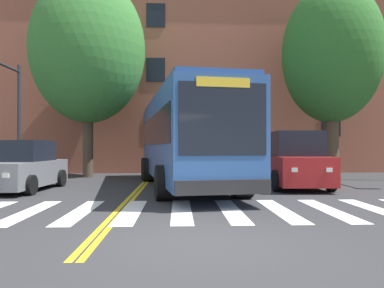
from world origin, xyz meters
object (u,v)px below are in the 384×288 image
Objects in this scene: city_bus at (184,138)px; street_tree_curbside_small at (88,49)px; car_white_behind_bus at (189,158)px; traffic_light_overhead at (194,109)px; street_tree_curbside_large at (331,53)px; car_red_far_lane at (292,161)px; car_grey_near_lane at (22,168)px.

street_tree_curbside_small is (-4.86, 4.68, 4.64)m from city_bus.
car_white_behind_bus is 0.35× the size of street_tree_curbside_small.
city_bus reaches higher than car_white_behind_bus.
traffic_light_overhead is 0.48× the size of street_tree_curbside_small.
city_bus is 9.59m from street_tree_curbside_large.
car_white_behind_bus is 9.43m from street_tree_curbside_small.
car_red_far_lane is 0.50× the size of street_tree_curbside_large.
street_tree_curbside_large is at bearing 51.61° from car_red_far_lane.
car_white_behind_bus is at bearing 140.18° from street_tree_curbside_large.
car_red_far_lane is at bearing -31.25° from traffic_light_overhead.
city_bus reaches higher than car_red_far_lane.
car_grey_near_lane is 8.10m from street_tree_curbside_small.
street_tree_curbside_small is at bearing 151.80° from car_red_far_lane.
car_grey_near_lane is at bearing -154.48° from traffic_light_overhead.
car_red_far_lane is at bearing -69.75° from car_white_behind_bus.
street_tree_curbside_small reaches higher than car_white_behind_bus.
car_white_behind_bus is at bearing 110.25° from car_red_far_lane.
car_grey_near_lane is 0.44× the size of street_tree_curbside_large.
traffic_light_overhead is at bearing -25.95° from street_tree_curbside_small.
street_tree_curbside_large is (7.04, -5.87, 5.50)m from car_white_behind_bus.
car_red_far_lane is 4.91m from traffic_light_overhead.
city_bus is 6.04m from car_grey_near_lane.
city_bus is 8.19m from street_tree_curbside_small.
city_bus is at bearing -102.93° from traffic_light_overhead.
traffic_light_overhead is (-0.02, -7.80, 2.46)m from car_white_behind_bus.
car_grey_near_lane is 0.42× the size of street_tree_curbside_small.
car_grey_near_lane is (-5.86, -0.95, -1.10)m from city_bus.
car_red_far_lane is 11.69m from street_tree_curbside_small.
street_tree_curbside_large is at bearing -3.09° from street_tree_curbside_small.
car_white_behind_bus is 10.69m from street_tree_curbside_large.
car_white_behind_bus is at bearing 44.12° from street_tree_curbside_small.
street_tree_curbside_small is at bearing 136.12° from city_bus.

